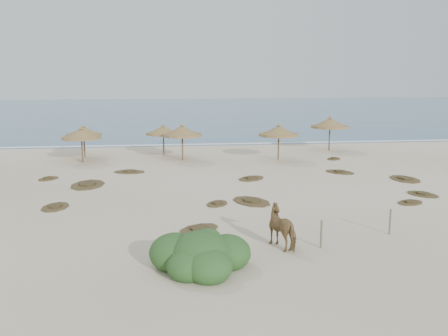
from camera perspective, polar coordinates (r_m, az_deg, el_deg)
The scene contains 26 objects.
ground at distance 25.00m, azimuth 3.98°, elevation -5.36°, with size 160.00×160.00×0.00m, color beige.
ocean at distance 98.92m, azimuth -4.52°, elevation 6.57°, with size 200.00×100.00×0.01m, color #2B5483.
foam_line at distance 50.26m, azimuth -1.77°, elevation 2.74°, with size 70.00×0.60×0.01m, color white.
palapa_0 at distance 43.70m, azimuth -15.74°, elevation 4.00°, with size 3.90×3.90×2.77m.
palapa_1 at distance 41.08m, azimuth -15.98°, elevation 3.71°, with size 4.05×4.05×2.87m.
palapa_2 at distance 43.27m, azimuth -6.95°, elevation 4.25°, with size 3.42×3.42×2.76m.
palapa_3 at distance 40.63m, azimuth -4.80°, elevation 4.17°, with size 4.02×4.02×3.03m.
palapa_4 at distance 40.87m, azimuth 6.28°, elevation 4.18°, with size 4.22×4.22×3.03m.
palapa_5 at distance 46.77m, azimuth 12.02°, elevation 5.00°, with size 4.49×4.49×3.22m.
horse at distance 20.34m, azimuth 6.89°, elevation -6.72°, with size 0.90×1.97×1.67m, color olive.
fence_post_near at distance 20.54m, azimuth 11.06°, elevation -7.42°, with size 0.09×0.09×1.15m, color #6C6151.
fence_post_far at distance 23.00m, azimuth 18.45°, elevation -5.85°, with size 0.08×0.08×1.13m, color #6C6151.
bush at distance 18.01m, azimuth -2.68°, elevation -9.95°, with size 3.69×3.25×1.65m.
scrub_0 at distance 27.71m, azimuth -18.73°, elevation -4.21°, with size 1.65×2.23×0.16m.
scrub_1 at distance 32.63m, azimuth -15.32°, elevation -1.84°, with size 2.37×3.34×0.16m.
scrub_2 at distance 26.90m, azimuth -0.79°, elevation -4.07°, with size 1.68×1.89×0.16m.
scrub_3 at distance 33.44m, azimuth 3.15°, elevation -1.18°, with size 2.53×2.55×0.16m.
scrub_4 at distance 31.20m, azimuth 21.77°, elevation -2.78°, with size 2.00×2.33×0.16m.
scrub_5 at distance 35.32m, azimuth 19.98°, elevation -1.17°, with size 1.84×2.73×0.16m.
scrub_6 at distance 36.31m, azimuth -10.75°, elevation -0.41°, with size 2.51×1.90×0.16m.
scrub_7 at distance 36.53m, azimuth 13.11°, elevation -0.43°, with size 2.48×2.59×0.16m.
scrub_8 at distance 35.32m, azimuth -19.44°, elevation -1.14°, with size 1.71×1.92×0.16m.
scrub_9 at distance 27.41m, azimuth 3.16°, elevation -3.81°, with size 2.65×3.11×0.16m.
scrub_10 at distance 42.22m, azimuth 12.44°, elevation 1.06°, with size 1.75×1.85×0.16m.
scrub_11 at distance 22.57m, azimuth -2.88°, elevation -6.97°, with size 2.47×2.44×0.16m.
scrub_12 at distance 28.97m, azimuth 20.52°, elevation -3.69°, with size 1.94×1.70×0.16m.
Camera 1 is at (-4.74, -23.57, 6.85)m, focal length 40.00 mm.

